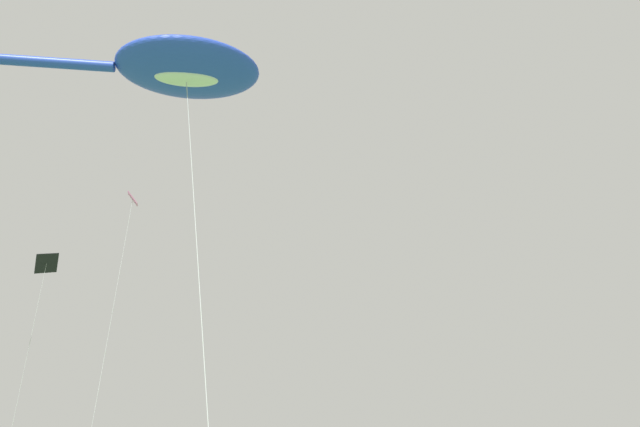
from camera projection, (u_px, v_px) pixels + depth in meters
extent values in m
ellipsoid|color=blue|center=(188.00, 69.00, 17.47)|extent=(4.52, 5.21, 0.90)
cylinder|color=blue|center=(35.00, 62.00, 17.00)|extent=(2.52, 4.26, 0.33)
ellipsoid|color=white|center=(186.00, 79.00, 17.28)|extent=(1.51, 2.03, 0.33)
cylinder|color=#B2B2B7|center=(197.00, 254.00, 12.76)|extent=(2.05, 3.77, 13.14)
cube|color=black|center=(47.00, 263.00, 28.07)|extent=(1.45, 1.00, 1.12)
cylinder|color=#B2B2B7|center=(21.00, 386.00, 24.62)|extent=(0.88, 1.56, 12.25)
cube|color=pink|center=(133.00, 199.00, 26.56)|extent=(0.96, 0.75, 0.72)
cylinder|color=#B2B2B7|center=(108.00, 339.00, 21.73)|extent=(2.66, 2.52, 14.39)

